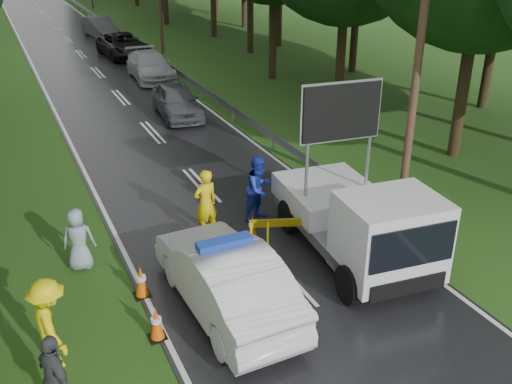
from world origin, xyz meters
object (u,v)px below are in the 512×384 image
barrier (293,226)px  queue_car_fourth (100,27)px  work_truck (361,220)px  queue_car_second (150,66)px  officer (206,203)px  queue_car_first (177,101)px  police_sedan (225,278)px  queue_car_third (123,45)px  civilian (259,189)px

barrier → queue_car_fourth: bearing=107.9°
work_truck → queue_car_second: 21.46m
officer → queue_car_first: 11.28m
police_sedan → queue_car_second: bearing=-103.1°
barrier → officer: (-1.78, 1.79, 0.26)m
barrier → queue_car_third: bearing=107.2°
barrier → officer: bearing=155.7°
civilian → queue_car_first: (0.92, 10.74, -0.25)m
work_truck → officer: (-3.07, 2.97, -0.20)m
civilian → queue_car_third: bearing=62.8°
police_sedan → work_truck: (3.88, 0.47, 0.35)m
queue_car_second → queue_car_fourth: 14.96m
police_sedan → queue_car_second: police_sedan is taller
barrier → queue_car_fourth: 35.27m
civilian → queue_car_first: bearing=61.9°
queue_car_second → queue_car_fourth: size_ratio=1.09×
queue_car_second → queue_car_fourth: bearing=92.0°
police_sedan → barrier: (2.59, 1.65, -0.11)m
police_sedan → queue_car_second: 22.33m
police_sedan → civilian: size_ratio=2.53×
civilian → queue_car_fourth: (1.79, 33.23, -0.23)m
barrier → queue_car_first: size_ratio=0.50×
civilian → queue_car_first: civilian is taller
work_truck → queue_car_third: size_ratio=1.02×
queue_car_second → officer: bearing=-98.3°
officer → queue_car_fourth: officer is taller
work_truck → queue_car_fourth: work_truck is taller
queue_car_fourth → queue_car_third: bearing=-98.2°
officer → queue_car_first: size_ratio=0.45×
queue_car_first → queue_car_second: size_ratio=0.86×
officer → queue_car_third: (3.48, 25.12, -0.21)m
queue_car_fourth → civilian: bearing=-100.9°
queue_car_third → queue_car_fourth: 8.32m
officer → barrier: bearing=123.3°
work_truck → barrier: size_ratio=2.61×
queue_car_first → queue_car_fourth: queue_car_fourth is taller
barrier → civilian: bearing=111.9°
barrier → civilian: 2.02m
civilian → queue_car_fourth: bearing=63.7°
queue_car_first → queue_car_third: bearing=91.3°
work_truck → civilian: bearing=118.0°
officer → queue_car_second: size_ratio=0.38×
queue_car_first → queue_car_fourth: (0.87, 22.48, 0.02)m
work_truck → queue_car_fourth: size_ratio=1.21×
queue_car_third → officer: bearing=-101.4°
police_sedan → officer: 3.54m
work_truck → queue_car_third: work_truck is taller
work_truck → barrier: work_truck is taller
queue_car_second → queue_car_fourth: (0.06, 14.96, 0.03)m
police_sedan → officer: bearing=-105.3°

